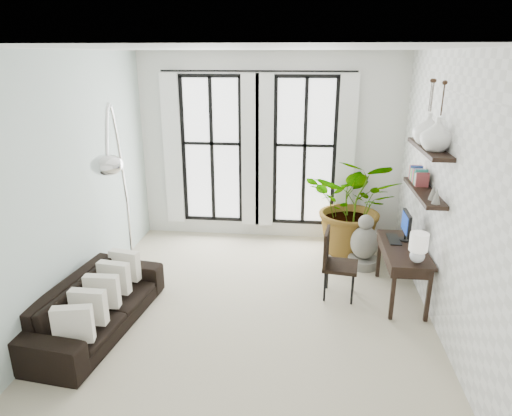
# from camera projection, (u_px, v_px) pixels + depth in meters

# --- Properties ---
(floor) EXTENTS (5.00, 5.00, 0.00)m
(floor) POSITION_uv_depth(u_px,v_px,m) (253.00, 306.00, 5.98)
(floor) COLOR #C1B999
(floor) RESTS_ON ground
(ceiling) EXTENTS (5.00, 5.00, 0.00)m
(ceiling) POSITION_uv_depth(u_px,v_px,m) (252.00, 48.00, 4.95)
(ceiling) COLOR white
(ceiling) RESTS_ON wall_back
(wall_left) EXTENTS (0.00, 5.00, 5.00)m
(wall_left) POSITION_uv_depth(u_px,v_px,m) (74.00, 184.00, 5.70)
(wall_left) COLOR silver
(wall_left) RESTS_ON floor
(wall_right) EXTENTS (0.00, 5.00, 5.00)m
(wall_right) POSITION_uv_depth(u_px,v_px,m) (447.00, 195.00, 5.23)
(wall_right) COLOR white
(wall_right) RESTS_ON floor
(wall_back) EXTENTS (4.50, 0.00, 4.50)m
(wall_back) POSITION_uv_depth(u_px,v_px,m) (270.00, 149.00, 7.82)
(wall_back) COLOR white
(wall_back) RESTS_ON floor
(windows) EXTENTS (3.26, 0.13, 2.65)m
(windows) POSITION_uv_depth(u_px,v_px,m) (258.00, 151.00, 7.78)
(windows) COLOR white
(windows) RESTS_ON wall_back
(wall_shelves) EXTENTS (0.25, 1.30, 0.60)m
(wall_shelves) POSITION_uv_depth(u_px,v_px,m) (425.00, 174.00, 5.67)
(wall_shelves) COLOR black
(wall_shelves) RESTS_ON wall_right
(sofa) EXTENTS (1.05, 2.17, 0.61)m
(sofa) POSITION_uv_depth(u_px,v_px,m) (96.00, 305.00, 5.42)
(sofa) COLOR black
(sofa) RESTS_ON floor
(throw_pillows) EXTENTS (0.40, 1.52, 0.40)m
(throw_pillows) POSITION_uv_depth(u_px,v_px,m) (102.00, 291.00, 5.35)
(throw_pillows) COLOR silver
(throw_pillows) RESTS_ON sofa
(plant) EXTENTS (1.81, 1.69, 1.65)m
(plant) POSITION_uv_depth(u_px,v_px,m) (354.00, 205.00, 7.35)
(plant) COLOR #2D7228
(plant) RESTS_ON floor
(desk) EXTENTS (0.53, 1.25, 1.13)m
(desk) POSITION_uv_depth(u_px,v_px,m) (405.00, 252.00, 5.93)
(desk) COLOR black
(desk) RESTS_ON floor
(desk_chair) EXTENTS (0.50, 0.50, 0.95)m
(desk_chair) POSITION_uv_depth(u_px,v_px,m) (334.00, 259.00, 6.09)
(desk_chair) COLOR black
(desk_chair) RESTS_ON floor
(arc_lamp) EXTENTS (0.77, 1.75, 2.61)m
(arc_lamp) POSITION_uv_depth(u_px,v_px,m) (115.00, 152.00, 5.55)
(arc_lamp) COLOR silver
(arc_lamp) RESTS_ON floor
(buddha) EXTENTS (0.47, 0.47, 0.85)m
(buddha) POSITION_uv_depth(u_px,v_px,m) (364.00, 245.00, 7.00)
(buddha) COLOR gray
(buddha) RESTS_ON floor
(vase_a) EXTENTS (0.37, 0.37, 0.38)m
(vase_a) POSITION_uv_depth(u_px,v_px,m) (437.00, 134.00, 5.23)
(vase_a) COLOR white
(vase_a) RESTS_ON shelf_upper
(vase_b) EXTENTS (0.37, 0.37, 0.38)m
(vase_b) POSITION_uv_depth(u_px,v_px,m) (428.00, 129.00, 5.60)
(vase_b) COLOR white
(vase_b) RESTS_ON shelf_upper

